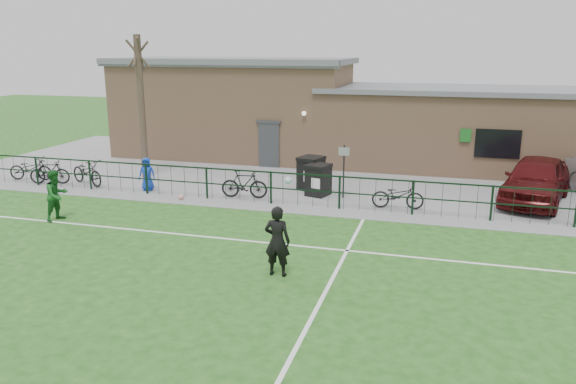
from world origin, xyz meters
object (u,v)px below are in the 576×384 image
(sign_post, at_px, (344,172))
(ball_ground, at_px, (181,197))
(wheelie_bin_left, at_px, (318,181))
(car_maroon, at_px, (536,180))
(bicycle_c, at_px, (87,172))
(wheelie_bin_right, at_px, (311,174))
(bicycle_b, at_px, (50,172))
(bicycle_d, at_px, (244,184))
(bicycle_a, at_px, (31,169))
(outfield_player, at_px, (57,195))
(spectator_child, at_px, (147,174))
(bare_tree, at_px, (141,108))
(bicycle_e, at_px, (398,195))

(sign_post, distance_m, ball_ground, 6.11)
(wheelie_bin_left, relative_size, car_maroon, 0.23)
(sign_post, bearing_deg, bicycle_c, -175.33)
(wheelie_bin_right, bearing_deg, car_maroon, 19.57)
(bicycle_b, height_order, bicycle_d, bicycle_d)
(bicycle_a, distance_m, outfield_player, 6.56)
(spectator_child, bearing_deg, outfield_player, -117.55)
(wheelie_bin_left, bearing_deg, bare_tree, -170.34)
(spectator_child, bearing_deg, bicycle_b, 166.04)
(bicycle_a, bearing_deg, sign_post, -97.66)
(spectator_child, bearing_deg, wheelie_bin_left, -6.72)
(bicycle_a, distance_m, spectator_child, 5.66)
(car_maroon, xyz_separation_m, bicycle_c, (-17.25, -2.19, -0.30))
(wheelie_bin_right, height_order, bicycle_b, wheelie_bin_right)
(bicycle_e, bearing_deg, bicycle_c, 84.08)
(sign_post, distance_m, bicycle_a, 13.30)
(wheelie_bin_left, relative_size, wheelie_bin_right, 0.92)
(sign_post, relative_size, car_maroon, 0.41)
(bicycle_b, bearing_deg, spectator_child, -103.40)
(bicycle_a, xyz_separation_m, bicycle_e, (15.36, -0.12, -0.02))
(ball_ground, bearing_deg, bicycle_a, 171.67)
(car_maroon, height_order, spectator_child, car_maroon)
(bare_tree, xyz_separation_m, spectator_child, (1.24, -2.01, -2.33))
(wheelie_bin_left, bearing_deg, ball_ground, -141.16)
(bicycle_d, height_order, ball_ground, bicycle_d)
(wheelie_bin_right, relative_size, spectator_child, 0.93)
(ball_ground, bearing_deg, bicycle_c, 167.58)
(car_maroon, distance_m, outfield_player, 16.63)
(wheelie_bin_right, xyz_separation_m, bicycle_d, (-2.07, -1.98, -0.08))
(wheelie_bin_left, height_order, ball_ground, wheelie_bin_left)
(bare_tree, relative_size, car_maroon, 1.23)
(bicycle_c, xyz_separation_m, spectator_child, (2.84, -0.16, 0.13))
(bicycle_a, xyz_separation_m, bicycle_c, (2.81, -0.06, 0.04))
(bicycle_e, height_order, outfield_player, outfield_player)
(bicycle_d, bearing_deg, bicycle_b, 84.58)
(bicycle_c, bearing_deg, bare_tree, -17.22)
(bicycle_a, height_order, outfield_player, outfield_player)
(car_maroon, height_order, bicycle_c, car_maroon)
(sign_post, relative_size, bicycle_d, 1.14)
(bicycle_c, height_order, spectator_child, spectator_child)
(bicycle_e, xyz_separation_m, outfield_player, (-10.56, -4.34, 0.35))
(bicycle_c, relative_size, bicycle_e, 1.12)
(wheelie_bin_left, relative_size, bicycle_b, 0.68)
(bare_tree, height_order, wheelie_bin_right, bare_tree)
(wheelie_bin_left, distance_m, bicycle_d, 2.81)
(car_maroon, distance_m, ball_ground, 12.97)
(bicycle_d, xyz_separation_m, spectator_child, (-4.07, 0.04, 0.13))
(bicycle_b, height_order, outfield_player, outfield_player)
(bicycle_a, xyz_separation_m, bicycle_b, (1.26, -0.39, 0.01))
(bicycle_b, bearing_deg, bicycle_a, 57.06)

